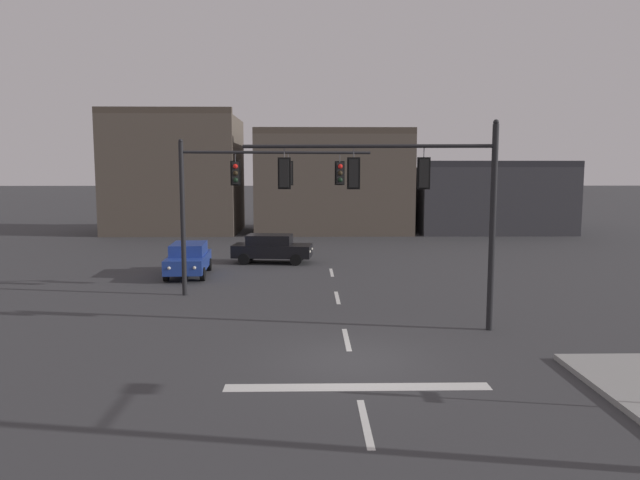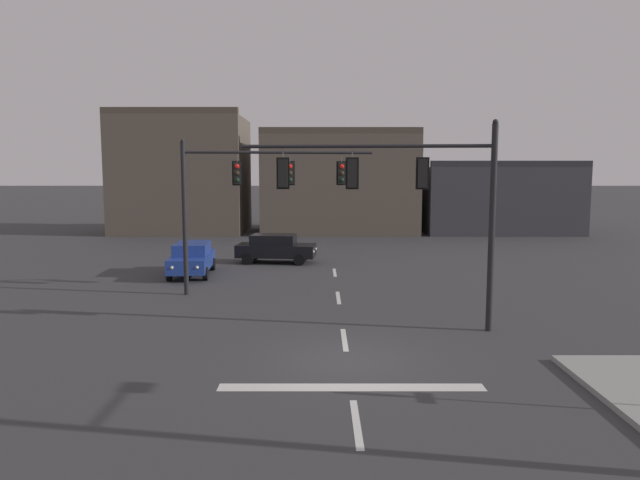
% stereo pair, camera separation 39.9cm
% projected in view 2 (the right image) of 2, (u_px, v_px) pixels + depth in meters
% --- Properties ---
extents(ground_plane, '(400.00, 400.00, 0.00)m').
position_uv_depth(ground_plane, '(348.00, 361.00, 15.94)').
color(ground_plane, '#353538').
extents(stop_bar_paint, '(6.40, 0.50, 0.01)m').
position_uv_depth(stop_bar_paint, '(352.00, 387.00, 13.95)').
color(stop_bar_paint, silver).
rests_on(stop_bar_paint, ground).
extents(lane_centreline, '(0.16, 26.40, 0.01)m').
position_uv_depth(lane_centreline, '(345.00, 339.00, 17.92)').
color(lane_centreline, silver).
rests_on(lane_centreline, ground).
extents(signal_mast_near_side, '(8.12, 0.77, 6.78)m').
position_uv_depth(signal_mast_near_side, '(410.00, 190.00, 18.59)').
color(signal_mast_near_side, black).
rests_on(signal_mast_near_side, ground).
extents(signal_mast_far_side, '(7.94, 1.08, 6.47)m').
position_uv_depth(signal_mast_far_side, '(249.00, 187.00, 24.29)').
color(signal_mast_far_side, black).
rests_on(signal_mast_far_side, ground).
extents(car_lot_nearside, '(2.14, 4.54, 1.61)m').
position_uv_depth(car_lot_nearside, '(193.00, 258.00, 29.04)').
color(car_lot_nearside, navy).
rests_on(car_lot_nearside, ground).
extents(car_lot_middle, '(4.59, 2.29, 1.61)m').
position_uv_depth(car_lot_middle, '(276.00, 248.00, 32.98)').
color(car_lot_middle, black).
rests_on(car_lot_middle, ground).
extents(building_row, '(38.46, 13.23, 10.13)m').
position_uv_depth(building_row, '(345.00, 187.00, 50.67)').
color(building_row, brown).
rests_on(building_row, ground).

